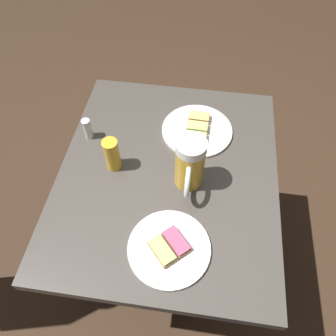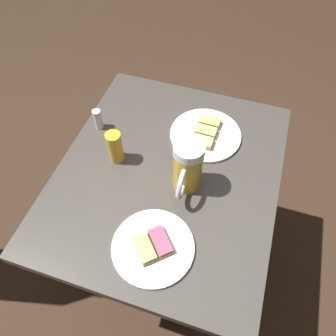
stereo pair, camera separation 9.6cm
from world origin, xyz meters
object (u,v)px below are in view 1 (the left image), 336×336
plate_far (169,248)px  beer_mug (190,165)px  plate_near (197,130)px  beer_glass_small (112,155)px  salt_shaker (88,129)px

plate_far → beer_mug: bearing=172.9°
plate_near → beer_glass_small: beer_glass_small is taller
beer_mug → beer_glass_small: size_ratio=1.55×
beer_mug → plate_far: bearing=-7.1°
plate_near → beer_glass_small: bearing=-53.2°
beer_mug → beer_glass_small: bearing=-96.2°
plate_far → salt_shaker: 0.47m
plate_near → plate_far: size_ratio=1.08×
plate_near → salt_shaker: bearing=-78.3°
beer_glass_small → salt_shaker: 0.15m
plate_far → beer_glass_small: beer_glass_small is taller
plate_near → beer_mug: beer_mug is taller
beer_mug → plate_near: bearing=177.7°
beer_glass_small → salt_shaker: beer_glass_small is taller
plate_near → beer_glass_small: 0.30m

